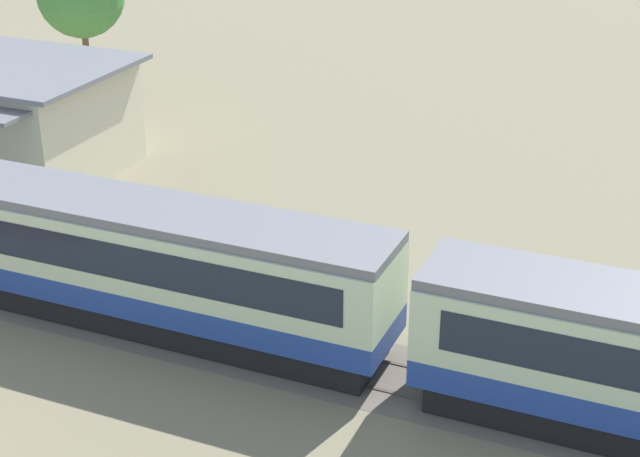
{
  "coord_description": "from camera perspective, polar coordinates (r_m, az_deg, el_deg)",
  "views": [
    {
      "loc": [
        -3.52,
        -21.52,
        15.78
      ],
      "look_at": [
        -15.07,
        5.55,
        2.07
      ],
      "focal_mm": 55.0,
      "sensor_mm": 36.0,
      "label": 1
    }
  ],
  "objects": [
    {
      "name": "railway_track",
      "position": [
        34.15,
        -16.49,
        -3.65
      ],
      "size": [
        176.67,
        3.6,
        0.04
      ],
      "color": "#665B51",
      "rests_on": "ground_plane"
    },
    {
      "name": "passenger_train",
      "position": [
        31.78,
        -13.62,
        -0.97
      ],
      "size": [
        109.71,
        3.0,
        4.06
      ],
      "color": "#234293",
      "rests_on": "ground_plane"
    }
  ]
}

